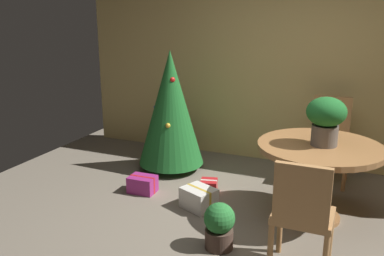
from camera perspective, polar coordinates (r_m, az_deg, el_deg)
The scene contains 11 objects.
ground_plane at distance 3.72m, azimuth 8.35°, elevation -15.55°, with size 6.60×6.60×0.00m, color #756B5B.
back_wall_panel at distance 5.39m, azimuth 15.05°, elevation 8.56°, with size 6.00×0.10×2.60m, color tan.
round_dining_table at distance 4.04m, azimuth 17.01°, elevation -4.55°, with size 1.14×1.14×0.74m.
flower_vase at distance 3.91m, azimuth 17.92°, elevation 1.43°, with size 0.36×0.36×0.45m.
wooden_chair_near at distance 3.18m, azimuth 14.88°, elevation -11.08°, with size 0.44×0.39×0.92m.
wooden_chair_far at distance 5.01m, azimuth 18.35°, elevation -0.87°, with size 0.46×0.39×0.99m.
holiday_tree at distance 5.07m, azimuth -2.95°, elevation 2.76°, with size 0.81×0.81×1.49m.
gift_box_red at distance 4.60m, azimuth 2.31°, elevation -7.99°, with size 0.22×0.22×0.15m.
gift_box_cream at distance 4.24m, azimuth 0.95°, elevation -9.61°, with size 0.40×0.37×0.21m.
gift_box_purple at distance 4.63m, azimuth -6.80°, elevation -7.67°, with size 0.29×0.22×0.18m.
potted_plant at distance 3.55m, azimuth 3.77°, elevation -13.18°, with size 0.26×0.26×0.40m.
Camera 1 is at (0.75, -3.10, 1.92)m, focal length 38.88 mm.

